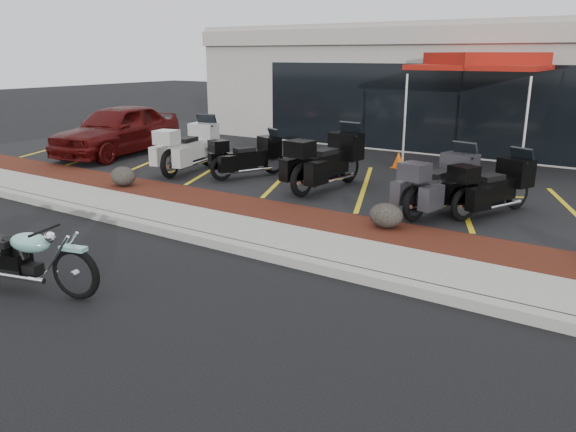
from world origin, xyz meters
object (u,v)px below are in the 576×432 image
Objects in this scene: hero_cruiser at (75,266)px; touring_white at (207,140)px; traffic_cone at (398,160)px; popup_canopy at (484,63)px; parked_car at (118,130)px.

hero_cruiser is 1.11× the size of touring_white.
touring_white is at bearing -149.61° from traffic_cone.
hero_cruiser is at bearing -83.00° from popup_canopy.
popup_canopy reaches higher than parked_car.
popup_canopy is at bearing 66.34° from hero_cruiser.
parked_car reaches higher than hero_cruiser.
parked_car is at bearing 82.01° from touring_white.
hero_cruiser is 11.74m from popup_canopy.
popup_canopy is at bearing 43.91° from traffic_cone.
touring_white is 0.61× the size of popup_canopy.
popup_canopy is at bearing -66.00° from touring_white.
hero_cruiser is 8.35m from touring_white.
popup_canopy reaches higher than traffic_cone.
popup_canopy is at bearing 15.33° from parked_car.
popup_canopy is (1.85, 11.34, 2.37)m from hero_cruiser.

